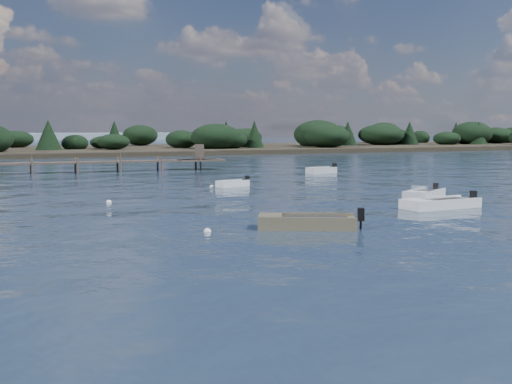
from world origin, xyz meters
name	(u,v)px	position (x,y,z in m)	size (l,w,h in m)	color
ground	(138,164)	(0.00, 60.00, 0.00)	(400.00, 400.00, 0.00)	#162233
dinghy_mid_white_a	(440,205)	(6.22, 10.83, 0.15)	(5.00, 2.05, 1.16)	silver
dinghy_mid_white_b	(424,195)	(8.80, 15.62, 0.14)	(4.12, 3.37, 1.06)	silver
tender_far_grey_b	(321,171)	(13.31, 37.65, 0.17)	(3.58, 1.93, 1.20)	silver
dinghy_mid_grey	(307,225)	(-4.10, 7.24, 0.16)	(4.68, 3.40, 1.20)	#72694C
tender_far_white	(233,185)	(0.05, 27.51, 0.14)	(2.94, 1.79, 0.99)	silver
buoy_c	(207,232)	(-8.53, 8.08, 0.00)	(0.32, 0.32, 0.32)	white
buoy_e	(212,187)	(-1.48, 28.00, 0.00)	(0.32, 0.32, 0.32)	white
buoy_extra_a	(109,202)	(-10.53, 20.80, 0.00)	(0.32, 0.32, 0.32)	white
far_headland	(220,140)	(25.00, 100.00, 1.96)	(190.00, 40.00, 5.80)	black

